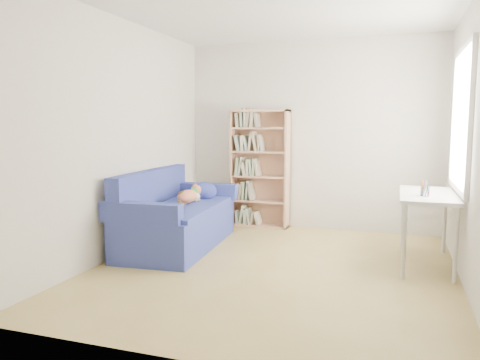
% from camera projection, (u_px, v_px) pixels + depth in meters
% --- Properties ---
extents(ground, '(4.00, 4.00, 0.00)m').
position_uv_depth(ground, '(274.00, 268.00, 4.75)').
color(ground, '#A38B4A').
rests_on(ground, ground).
extents(room_shell, '(3.54, 4.04, 2.62)m').
position_uv_depth(room_shell, '(286.00, 105.00, 4.55)').
color(room_shell, silver).
rests_on(room_shell, ground).
extents(sofa, '(1.01, 1.90, 0.91)m').
position_uv_depth(sofa, '(176.00, 218.00, 5.58)').
color(sofa, navy).
rests_on(sofa, ground).
extents(bookshelf, '(0.83, 0.26, 1.66)m').
position_uv_depth(bookshelf, '(260.00, 173.00, 6.62)').
color(bookshelf, tan).
rests_on(bookshelf, ground).
extents(desk, '(0.54, 1.19, 0.75)m').
position_uv_depth(desk, '(428.00, 201.00, 4.79)').
color(desk, white).
rests_on(desk, ground).
extents(pen_cup, '(0.09, 0.09, 0.16)m').
position_uv_depth(pen_cup, '(425.00, 190.00, 4.59)').
color(pen_cup, white).
rests_on(pen_cup, desk).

